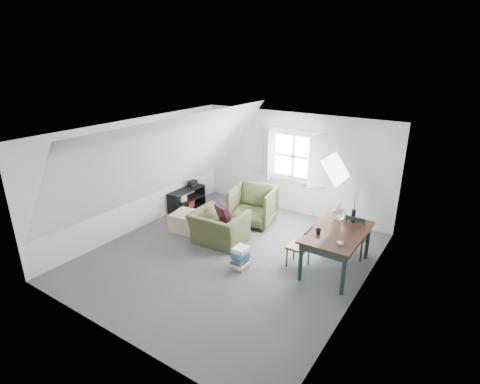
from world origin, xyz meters
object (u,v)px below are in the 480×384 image
Objects in this scene: dining_table at (337,236)px; dining_chair_near at (300,246)px; ottoman at (187,221)px; dining_chair_far at (356,235)px; armchair_far at (253,223)px; media_shelf at (186,201)px; magazine_stack at (241,258)px; armchair_near at (219,242)px.

dining_table is 1.94× the size of dining_chair_near.
dining_chair_far is at bearing 14.50° from ottoman.
armchair_far is at bearing 46.45° from ottoman.
armchair_far is 1.89m from media_shelf.
ottoman is 2.83m from dining_chair_near.
dining_table is (3.41, 0.25, 0.48)m from ottoman.
dining_table is 3.71× the size of magazine_stack.
armchair_near is 1.18× the size of dining_chair_far.
dining_table is at bearing 127.91° from dining_chair_near.
media_shelf is at bearing 176.86° from armchair_far.
magazine_stack is (1.94, -0.70, 0.01)m from ottoman.
ottoman is 0.75× the size of dining_chair_near.
armchair_near is at bearing -74.90° from dining_chair_near.
dining_chair_far is at bearing -161.86° from armchair_near.
magazine_stack is at bearing -32.77° from media_shelf.
armchair_near is 1.14m from magazine_stack.
magazine_stack is (-1.63, -1.62, -0.26)m from dining_chair_far.
armchair_far reaches higher than magazine_stack.
armchair_far is 1.09× the size of dining_chair_far.
dining_table is at bearing 4.24° from ottoman.
dining_chair_near reaches higher than armchair_far.
dining_chair_near is at bearing -45.07° from armchair_far.
dining_chair_near is (-0.75, -0.95, -0.05)m from dining_chair_far.
armchair_near is 1.23m from armchair_far.
armchair_far is 2.59m from dining_table.
dining_chair_far reaches higher than media_shelf.
dining_chair_near is (1.83, 0.07, 0.42)m from armchair_near.
armchair_near is 1.00× the size of media_shelf.
ottoman is 1.16m from media_shelf.
dining_table reaches higher than armchair_near.
magazine_stack reaches higher than armchair_near.
ottoman is at bearing -178.64° from dining_table.
dining_chair_far is 4.35m from media_shelf.
ottoman is at bearing -145.05° from armchair_far.
armchair_far is at bearing -11.93° from dining_chair_far.
dining_table is 1.82m from magazine_stack.
dining_chair_near reaches higher than ottoman.
armchair_far is at bearing 156.45° from dining_table.
armchair_far is 1.22× the size of dining_chair_near.
armchair_far is at bearing 115.13° from magazine_stack.
dining_table is at bearing -11.18° from media_shelf.
dining_chair_far is at bearing 73.99° from dining_table.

